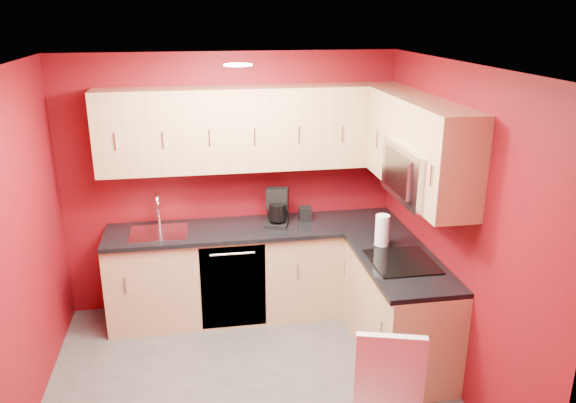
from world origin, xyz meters
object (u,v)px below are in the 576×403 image
object	(u,v)px
napkin_holder	(305,213)
paper_towel	(382,231)
microwave	(422,173)
coffee_maker	(276,208)
sink	(159,228)

from	to	relation	value
napkin_holder	paper_towel	world-z (taller)	paper_towel
microwave	paper_towel	bearing A→B (deg)	116.13
coffee_maker	paper_towel	bearing A→B (deg)	-22.40
microwave	paper_towel	xyz separation A→B (m)	(-0.17, 0.35, -0.61)
microwave	paper_towel	size ratio (longest dim) A/B	2.71
microwave	napkin_holder	distance (m)	1.47
sink	napkin_holder	bearing A→B (deg)	3.60
sink	paper_towel	size ratio (longest dim) A/B	1.85
coffee_maker	paper_towel	world-z (taller)	coffee_maker
microwave	sink	xyz separation A→B (m)	(-2.09, 1.00, -0.72)
napkin_holder	microwave	bearing A→B (deg)	-57.33
coffee_maker	napkin_holder	bearing A→B (deg)	33.16
microwave	sink	bearing A→B (deg)	154.40
coffee_maker	napkin_holder	world-z (taller)	coffee_maker
sink	coffee_maker	bearing A→B (deg)	-0.24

